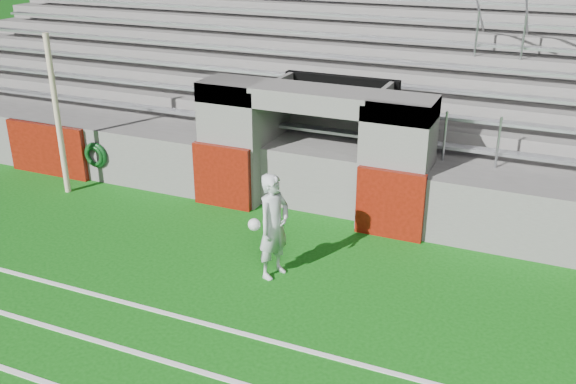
% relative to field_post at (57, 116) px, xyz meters
% --- Properties ---
extents(ground, '(90.00, 90.00, 0.00)m').
position_rel_field_post_xyz_m(ground, '(5.38, -2.25, -1.75)').
color(ground, '#0D510D').
rests_on(ground, ground).
extents(field_post, '(0.12, 0.12, 3.51)m').
position_rel_field_post_xyz_m(field_post, '(0.00, 0.00, 0.00)').
color(field_post, beige).
rests_on(field_post, ground).
extents(stadium_structure, '(26.00, 8.48, 5.42)m').
position_rel_field_post_xyz_m(stadium_structure, '(5.38, 5.72, -0.26)').
color(stadium_structure, '#5A5855').
rests_on(stadium_structure, ground).
extents(goalkeeper_with_ball, '(0.67, 0.76, 1.84)m').
position_rel_field_post_xyz_m(goalkeeper_with_ball, '(5.77, -1.50, -0.83)').
color(goalkeeper_with_ball, '#B3BABE').
rests_on(goalkeeper_with_ball, ground).
extents(hose_coil, '(0.60, 0.15, 0.60)m').
position_rel_field_post_xyz_m(hose_coil, '(0.30, 0.68, -1.07)').
color(hose_coil, '#0B3A13').
rests_on(hose_coil, ground).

